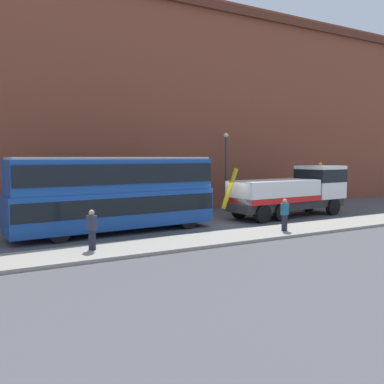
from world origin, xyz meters
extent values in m
plane|color=#4C4C51|center=(0.00, 0.00, 0.00)|extent=(120.00, 120.00, 0.00)
cube|color=gray|center=(0.00, -4.20, 0.07)|extent=(60.00, 2.80, 0.15)
cube|color=brown|center=(0.00, 6.91, 8.00)|extent=(60.00, 1.20, 16.00)
cube|color=#2D2D2D|center=(5.58, 0.13, 0.85)|extent=(9.12, 2.77, 0.55)
cube|color=white|center=(8.77, 0.33, 2.28)|extent=(2.76, 2.76, 2.30)
cube|color=black|center=(8.77, 0.33, 2.73)|extent=(2.78, 2.78, 0.90)
cube|color=silver|center=(4.28, 0.05, 1.83)|extent=(6.25, 2.98, 1.40)
cube|color=red|center=(4.28, 0.05, 1.31)|extent=(6.25, 3.03, 0.36)
cylinder|color=#B79914|center=(0.58, -0.18, 2.13)|extent=(1.25, 0.36, 2.52)
sphere|color=orange|center=(8.77, 0.33, 3.55)|extent=(0.24, 0.24, 0.24)
cylinder|color=black|center=(8.80, 1.44, 0.58)|extent=(1.18, 0.41, 1.16)
cylinder|color=black|center=(8.94, -0.77, 0.58)|extent=(1.18, 0.41, 1.16)
cylinder|color=black|center=(3.81, 1.13, 0.58)|extent=(1.18, 0.41, 1.16)
cylinder|color=black|center=(3.95, -1.09, 0.58)|extent=(1.18, 0.41, 1.16)
cylinder|color=black|center=(2.21, 1.03, 0.58)|extent=(1.18, 0.41, 1.16)
cylinder|color=black|center=(2.35, -1.19, 0.58)|extent=(1.18, 0.41, 1.16)
cube|color=#19479E|center=(-6.58, 0.13, 1.29)|extent=(11.13, 3.18, 1.90)
cube|color=#19479E|center=(-6.58, 0.13, 3.09)|extent=(10.91, 3.07, 1.70)
cube|color=black|center=(-6.58, 0.13, 1.54)|extent=(11.03, 3.23, 0.90)
cube|color=black|center=(-6.58, 0.13, 3.19)|extent=(10.81, 3.21, 1.00)
cube|color=#B2B2B2|center=(-6.58, 0.13, 4.00)|extent=(10.68, 2.96, 0.12)
cube|color=yellow|center=(-1.07, 0.47, 2.54)|extent=(0.15, 1.50, 0.44)
cylinder|color=black|center=(-2.75, 1.45, 0.52)|extent=(1.06, 0.36, 1.04)
cylinder|color=black|center=(-2.62, -0.71, 0.52)|extent=(1.06, 0.36, 1.04)
cylinder|color=black|center=(-9.94, 1.00, 0.52)|extent=(1.06, 0.36, 1.04)
cylinder|color=black|center=(-9.80, -1.16, 0.52)|extent=(1.06, 0.36, 1.04)
cylinder|color=#232333|center=(-9.03, -3.96, 0.57)|extent=(0.40, 0.40, 0.85)
cube|color=#2D3347|center=(-9.03, -3.96, 1.31)|extent=(0.40, 0.47, 0.62)
sphere|color=tan|center=(-9.03, -3.96, 1.74)|extent=(0.24, 0.24, 0.24)
cylinder|color=#232333|center=(1.13, -4.50, 0.57)|extent=(0.36, 0.36, 0.85)
cube|color=#1E6084|center=(1.13, -4.50, 1.31)|extent=(0.45, 0.35, 0.62)
sphere|color=tan|center=(1.13, -4.50, 1.74)|extent=(0.24, 0.24, 0.24)
cylinder|color=#38383D|center=(3.59, 4.71, 2.75)|extent=(0.16, 0.16, 5.50)
sphere|color=#EAE5C6|center=(3.59, 4.71, 5.65)|extent=(0.36, 0.36, 0.36)
camera|label=1|loc=(-13.82, -21.06, 4.09)|focal=38.84mm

